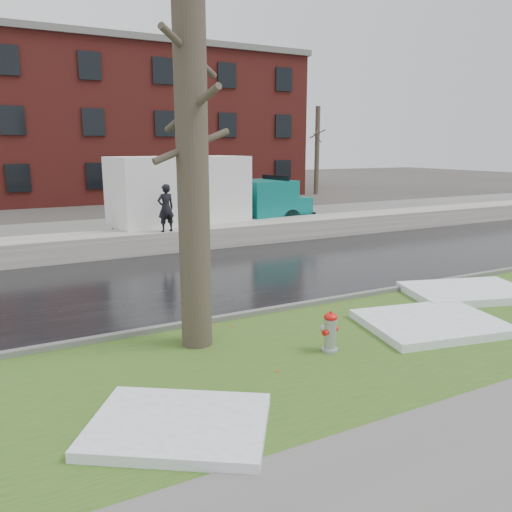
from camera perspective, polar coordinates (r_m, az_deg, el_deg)
name	(u,v)px	position (r m, az deg, el deg)	size (l,w,h in m)	color
ground	(325,322)	(10.46, 7.91, -7.54)	(120.00, 120.00, 0.00)	#47423D
verge	(365,342)	(9.53, 12.30, -9.60)	(60.00, 4.50, 0.04)	#2B521B
road	(234,274)	(14.20, -2.59, -2.03)	(60.00, 7.00, 0.03)	black
parking_lot	(151,230)	(22.05, -11.92, 2.89)	(60.00, 9.00, 0.03)	slate
curb	(299,306)	(11.22, 4.97, -5.69)	(60.00, 0.15, 0.14)	slate
snowbank	(184,238)	(17.94, -8.25, 2.07)	(60.00, 1.60, 0.75)	#BCB5AC
brick_building	(110,126)	(38.80, -16.33, 14.04)	(26.00, 12.00, 10.00)	maroon
bg_tree_right	(317,150)	(38.69, 6.99, 11.96)	(1.40, 1.62, 6.50)	brown
fire_hydrant	(330,330)	(8.84, 8.46, -8.36)	(0.37, 0.34, 0.73)	#A2A5A9
tree	(192,150)	(8.59, -7.31, 11.88)	(1.42, 1.68, 6.83)	brown
box_truck	(204,196)	(19.56, -6.00, 6.89)	(9.72, 3.20, 3.21)	black
worker	(166,208)	(16.95, -10.27, 5.42)	(0.58, 0.38, 1.60)	black
snow_patch_near	(431,323)	(10.59, 19.41, -7.21)	(2.60, 2.00, 0.16)	white
snow_patch_far	(179,425)	(6.71, -8.82, -18.54)	(2.20, 1.60, 0.14)	white
snow_patch_side	(467,292)	(13.04, 22.99, -3.80)	(2.80, 1.80, 0.18)	white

